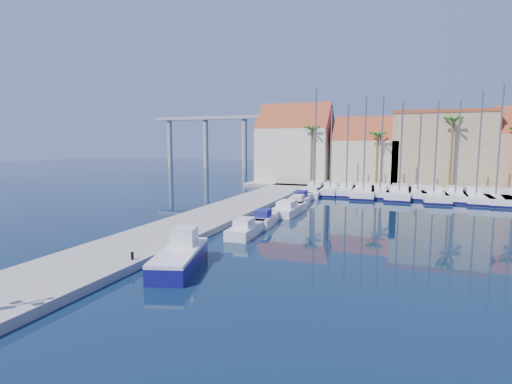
% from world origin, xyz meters
% --- Properties ---
extents(ground, '(260.00, 260.00, 0.00)m').
position_xyz_m(ground, '(0.00, 0.00, 0.00)').
color(ground, '#081B32').
rests_on(ground, ground).
extents(quay_west, '(6.00, 77.00, 0.50)m').
position_xyz_m(quay_west, '(-9.00, 13.50, 0.25)').
color(quay_west, gray).
rests_on(quay_west, ground).
extents(shore_north, '(54.00, 16.00, 0.50)m').
position_xyz_m(shore_north, '(10.00, 48.00, 0.25)').
color(shore_north, gray).
rests_on(shore_north, ground).
extents(bollard, '(0.18, 0.18, 0.45)m').
position_xyz_m(bollard, '(-6.60, -1.77, 0.73)').
color(bollard, black).
rests_on(bollard, quay_west).
extents(fishing_boat, '(3.72, 6.54, 2.17)m').
position_xyz_m(fishing_boat, '(-3.98, -0.75, 0.72)').
color(fishing_boat, navy).
rests_on(fishing_boat, ground).
extents(motorboat_west_0, '(2.05, 5.55, 1.40)m').
position_xyz_m(motorboat_west_0, '(-3.52, 8.38, 0.51)').
color(motorboat_west_0, white).
rests_on(motorboat_west_0, ground).
extents(motorboat_west_1, '(2.24, 5.45, 1.40)m').
position_xyz_m(motorboat_west_1, '(-3.56, 12.79, 0.51)').
color(motorboat_west_1, white).
rests_on(motorboat_west_1, ground).
extents(motorboat_west_2, '(2.28, 6.88, 1.40)m').
position_xyz_m(motorboat_west_2, '(-3.02, 18.74, 0.51)').
color(motorboat_west_2, white).
rests_on(motorboat_west_2, ground).
extents(motorboat_west_3, '(2.10, 5.41, 1.40)m').
position_xyz_m(motorboat_west_3, '(-3.11, 23.15, 0.51)').
color(motorboat_west_3, white).
rests_on(motorboat_west_3, ground).
extents(motorboat_west_4, '(2.09, 6.04, 1.40)m').
position_xyz_m(motorboat_west_4, '(-3.83, 27.34, 0.51)').
color(motorboat_west_4, white).
rests_on(motorboat_west_4, ground).
extents(motorboat_west_5, '(2.77, 7.00, 1.40)m').
position_xyz_m(motorboat_west_5, '(-3.66, 32.63, 0.51)').
color(motorboat_west_5, white).
rests_on(motorboat_west_5, ground).
extents(sailboat_0, '(3.01, 9.56, 14.74)m').
position_xyz_m(sailboat_0, '(-3.96, 35.79, 0.63)').
color(sailboat_0, white).
rests_on(sailboat_0, ground).
extents(sailboat_1, '(2.87, 9.79, 11.97)m').
position_xyz_m(sailboat_1, '(-1.87, 36.50, 0.58)').
color(sailboat_1, white).
rests_on(sailboat_1, ground).
extents(sailboat_2, '(2.29, 8.50, 12.49)m').
position_xyz_m(sailboat_2, '(0.45, 36.17, 0.61)').
color(sailboat_2, white).
rests_on(sailboat_2, ground).
extents(sailboat_3, '(3.66, 11.63, 13.33)m').
position_xyz_m(sailboat_3, '(2.77, 35.87, 0.57)').
color(sailboat_3, white).
rests_on(sailboat_3, ground).
extents(sailboat_4, '(2.85, 8.72, 13.39)m').
position_xyz_m(sailboat_4, '(4.92, 36.35, 0.63)').
color(sailboat_4, white).
rests_on(sailboat_4, ground).
extents(sailboat_5, '(3.37, 11.70, 12.57)m').
position_xyz_m(sailboat_5, '(7.44, 35.93, 0.56)').
color(sailboat_5, white).
rests_on(sailboat_5, ground).
extents(sailboat_6, '(2.24, 8.35, 11.05)m').
position_xyz_m(sailboat_6, '(9.68, 36.76, 0.59)').
color(sailboat_6, white).
rests_on(sailboat_6, ground).
extents(sailboat_7, '(3.69, 11.75, 12.51)m').
position_xyz_m(sailboat_7, '(11.54, 35.43, 0.56)').
color(sailboat_7, white).
rests_on(sailboat_7, ground).
extents(sailboat_8, '(3.00, 9.77, 12.44)m').
position_xyz_m(sailboat_8, '(14.17, 36.24, 0.59)').
color(sailboat_8, white).
rests_on(sailboat_8, ground).
extents(sailboat_9, '(3.09, 11.34, 13.59)m').
position_xyz_m(sailboat_9, '(16.45, 35.90, 0.58)').
color(sailboat_9, white).
rests_on(sailboat_9, ground).
extents(sailboat_10, '(3.20, 11.51, 14.15)m').
position_xyz_m(sailboat_10, '(18.52, 35.65, 0.58)').
color(sailboat_10, white).
rests_on(sailboat_10, ground).
extents(building_0, '(12.30, 9.00, 13.50)m').
position_xyz_m(building_0, '(-10.00, 47.00, 6.52)').
color(building_0, beige).
rests_on(building_0, shore_north).
extents(building_1, '(10.30, 8.00, 11.00)m').
position_xyz_m(building_1, '(2.00, 47.00, 5.30)').
color(building_1, beige).
rests_on(building_1, shore_north).
extents(building_2, '(14.20, 10.20, 11.50)m').
position_xyz_m(building_2, '(13.00, 48.00, 6.26)').
color(building_2, tan).
rests_on(building_2, shore_north).
extents(palm_0, '(2.60, 2.60, 10.15)m').
position_xyz_m(palm_0, '(-6.00, 42.00, 9.08)').
color(palm_0, brown).
rests_on(palm_0, shore_north).
extents(palm_1, '(2.60, 2.60, 9.15)m').
position_xyz_m(palm_1, '(4.00, 42.00, 8.14)').
color(palm_1, brown).
rests_on(palm_1, shore_north).
extents(palm_2, '(2.60, 2.60, 11.15)m').
position_xyz_m(palm_2, '(14.00, 42.00, 10.02)').
color(palm_2, brown).
rests_on(palm_2, shore_north).
extents(viaduct, '(48.00, 2.20, 14.45)m').
position_xyz_m(viaduct, '(-39.07, 82.00, 10.25)').
color(viaduct, '#9E9E99').
rests_on(viaduct, ground).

